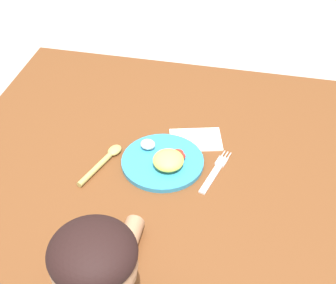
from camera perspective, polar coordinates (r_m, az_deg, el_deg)
dining_table at (r=1.48m, az=-1.58°, el=-3.53°), size 1.13×1.00×0.67m
plate at (r=1.38m, az=-0.45°, el=-2.14°), size 0.23×0.23×0.06m
fork at (r=1.37m, az=5.39°, el=-3.55°), size 0.07×0.18×0.01m
spoon at (r=1.40m, az=-7.38°, el=-2.13°), size 0.08×0.18×0.02m
napkin at (r=1.47m, az=3.22°, el=0.27°), size 0.17×0.14×0.00m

